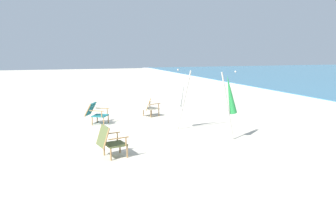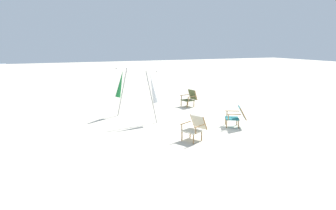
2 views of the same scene
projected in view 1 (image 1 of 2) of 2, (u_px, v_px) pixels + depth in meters
ground_plane at (136, 128)px, 11.32m from camera, size 80.00×80.00×0.00m
beach_chair_front_right at (96, 113)px, 11.90m from camera, size 0.86×0.93×0.79m
beach_chair_back_left at (110, 141)px, 8.13m from camera, size 0.70×0.78×0.82m
beach_chair_mid_center at (148, 106)px, 13.25m from camera, size 0.83×0.91×0.79m
umbrella_furled_green at (230, 95)px, 9.57m from camera, size 0.31×0.62×2.07m
umbrella_furled_white at (182, 91)px, 10.83m from camera, size 0.67×0.42×2.05m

